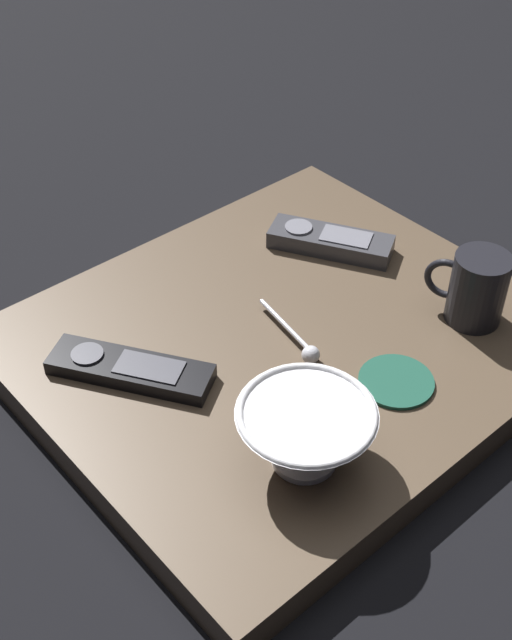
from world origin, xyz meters
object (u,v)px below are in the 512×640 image
object	(u,v)px
cereal_bowl	(305,433)
tv_remote_far	(330,241)
teaspoon	(303,347)
tv_remote_near	(130,369)
drink_coaster	(396,381)
coffee_mug	(476,288)

from	to	relation	value
cereal_bowl	tv_remote_far	size ratio (longest dim) A/B	0.83
teaspoon	tv_remote_near	xyz separation A→B (m)	(0.11, 0.18, -0.00)
cereal_bowl	drink_coaster	size ratio (longest dim) A/B	1.65
tv_remote_far	cereal_bowl	bearing A→B (deg)	130.85
coffee_mug	drink_coaster	bearing A→B (deg)	96.08
teaspoon	tv_remote_near	distance (m)	0.21
cereal_bowl	teaspoon	world-z (taller)	cereal_bowl
cereal_bowl	coffee_mug	xyz separation A→B (m)	(0.03, -0.32, 0.01)
coffee_mug	drink_coaster	size ratio (longest dim) A/B	1.13
coffee_mug	tv_remote_near	bearing A→B (deg)	62.86
coffee_mug	tv_remote_near	size ratio (longest dim) A/B	0.52
cereal_bowl	drink_coaster	xyz separation A→B (m)	(0.01, -0.16, -0.04)
coffee_mug	teaspoon	size ratio (longest dim) A/B	0.78
tv_remote_far	drink_coaster	size ratio (longest dim) A/B	2.00
teaspoon	tv_remote_far	distance (m)	0.22
coffee_mug	tv_remote_far	bearing A→B (deg)	7.20
teaspoon	drink_coaster	size ratio (longest dim) A/B	1.46
tv_remote_near	tv_remote_far	size ratio (longest dim) A/B	1.10
tv_remote_far	teaspoon	bearing A→B (deg)	126.39
coffee_mug	teaspoon	distance (m)	0.23
tv_remote_near	coffee_mug	bearing A→B (deg)	-117.14
tv_remote_far	drink_coaster	bearing A→B (deg)	151.24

